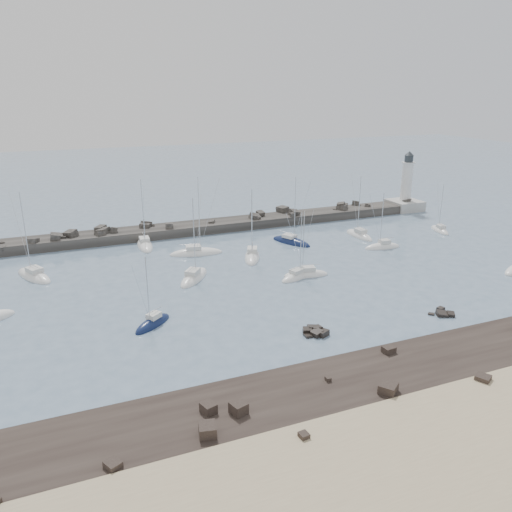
{
  "coord_description": "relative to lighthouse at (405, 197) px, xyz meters",
  "views": [
    {
      "loc": [
        -30.0,
        -56.77,
        27.66
      ],
      "look_at": [
        -1.97,
        12.0,
        2.63
      ],
      "focal_mm": 35.0,
      "sensor_mm": 36.0,
      "label": 1
    }
  ],
  "objects": [
    {
      "name": "ground",
      "position": [
        -47.0,
        -38.0,
        -3.09
      ],
      "size": [
        400.0,
        400.0,
        0.0
      ],
      "primitive_type": "plane",
      "color": "slate",
      "rests_on": "ground"
    },
    {
      "name": "sand_strip",
      "position": [
        -47.0,
        -70.0,
        -3.09
      ],
      "size": [
        140.0,
        14.0,
        1.0
      ],
      "primitive_type": "cube",
      "color": "tan",
      "rests_on": "ground"
    },
    {
      "name": "rock_shelf",
      "position": [
        -46.98,
        -60.0,
        -3.07
      ],
      "size": [
        140.0,
        12.52,
        1.98
      ],
      "color": "black",
      "rests_on": "ground"
    },
    {
      "name": "rock_cluster_near",
      "position": [
        -50.35,
        -48.06,
        -2.99
      ],
      "size": [
        3.04,
        3.23,
        1.74
      ],
      "color": "black",
      "rests_on": "ground"
    },
    {
      "name": "rock_cluster_far",
      "position": [
        -32.72,
        -49.73,
        -3.05
      ],
      "size": [
        3.1,
        3.01,
        1.32
      ],
      "color": "black",
      "rests_on": "ground"
    },
    {
      "name": "breakwater",
      "position": [
        -54.95,
        -0.0,
        -2.78
      ],
      "size": [
        115.0,
        7.76,
        5.19
      ],
      "color": "#2E2B29",
      "rests_on": "ground"
    },
    {
      "name": "lighthouse",
      "position": [
        0.0,
        0.0,
        0.0
      ],
      "size": [
        7.0,
        7.0,
        14.6
      ],
      "color": "#A4A39F",
      "rests_on": "ground"
    },
    {
      "name": "sailboat_1",
      "position": [
        -81.61,
        -15.34,
        -2.95
      ],
      "size": [
        6.56,
        9.32,
        14.25
      ],
      "color": "white",
      "rests_on": "ground"
    },
    {
      "name": "sailboat_2",
      "position": [
        -67.84,
        -38.64,
        -2.95
      ],
      "size": [
        5.87,
        5.3,
        9.87
      ],
      "color": "#0F1B41",
      "rests_on": "ground"
    },
    {
      "name": "sailboat_3",
      "position": [
        -58.95,
        -25.36,
        -2.95
      ],
      "size": [
        7.25,
        8.31,
        13.44
      ],
      "color": "white",
      "rests_on": "ground"
    },
    {
      "name": "sailboat_4",
      "position": [
        -55.38,
        -13.84,
        -2.96
      ],
      "size": [
        9.64,
        4.39,
        14.57
      ],
      "color": "white",
      "rests_on": "ground"
    },
    {
      "name": "sailboat_5",
      "position": [
        -42.45,
        -30.64,
        -2.96
      ],
      "size": [
        7.34,
        3.69,
        11.26
      ],
      "color": "white",
      "rests_on": "ground"
    },
    {
      "name": "sailboat_6",
      "position": [
        -47.07,
        -19.58,
        -2.94
      ],
      "size": [
        5.63,
        8.51,
        13.15
      ],
      "color": "white",
      "rests_on": "ground"
    },
    {
      "name": "sailboat_7",
      "position": [
        -44.0,
        -30.77,
        -2.96
      ],
      "size": [
        7.21,
        4.65,
        11.02
      ],
      "color": "white",
      "rests_on": "ground"
    },
    {
      "name": "sailboat_8",
      "position": [
        -36.91,
        -13.99,
        -2.96
      ],
      "size": [
        6.1,
        8.92,
        13.51
      ],
      "color": "#0F1B41",
      "rests_on": "ground"
    },
    {
      "name": "sailboat_9",
      "position": [
        -22.94,
        -23.28,
        -2.95
      ],
      "size": [
        7.14,
        2.93,
        11.18
      ],
      "color": "white",
      "rests_on": "ground"
    },
    {
      "name": "sailboat_10",
      "position": [
        -22.68,
        -15.28,
        -2.95
      ],
      "size": [
        2.68,
        8.1,
        12.82
      ],
      "color": "white",
      "rests_on": "ground"
    },
    {
      "name": "sailboat_12",
      "position": [
        -5.35,
        -18.27,
        -2.96
      ],
      "size": [
        3.54,
        6.74,
        10.37
      ],
      "color": "white",
      "rests_on": "ground"
    },
    {
      "name": "sailboat_13",
      "position": [
        -62.9,
        -5.98,
        -2.95
      ],
      "size": [
        3.13,
        8.72,
        13.6
      ],
      "color": "white",
      "rests_on": "ground"
    }
  ]
}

